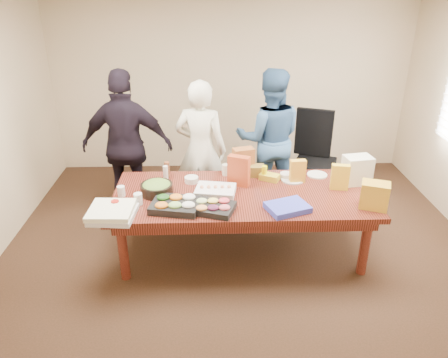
{
  "coord_description": "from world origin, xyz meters",
  "views": [
    {
      "loc": [
        -0.34,
        -4.13,
        2.87
      ],
      "look_at": [
        -0.2,
        0.1,
        0.87
      ],
      "focal_mm": 34.39,
      "sensor_mm": 36.0,
      "label": 1
    }
  ],
  "objects_px": {
    "sheet_cake": "(215,191)",
    "conference_table": "(242,223)",
    "person_right": "(269,139)",
    "salad_bowl": "(157,189)",
    "office_chair": "(315,161)",
    "person_center": "(201,150)"
  },
  "relations": [
    {
      "from": "sheet_cake",
      "to": "conference_table",
      "type": "bearing_deg",
      "value": 11.51
    },
    {
      "from": "conference_table",
      "to": "person_right",
      "type": "height_order",
      "value": "person_right"
    },
    {
      "from": "salad_bowl",
      "to": "conference_table",
      "type": "bearing_deg",
      "value": -1.17
    },
    {
      "from": "person_right",
      "to": "salad_bowl",
      "type": "bearing_deg",
      "value": 44.02
    },
    {
      "from": "salad_bowl",
      "to": "person_right",
      "type": "bearing_deg",
      "value": 41.29
    },
    {
      "from": "office_chair",
      "to": "person_center",
      "type": "distance_m",
      "value": 1.6
    },
    {
      "from": "person_right",
      "to": "sheet_cake",
      "type": "xyz_separation_m",
      "value": [
        -0.74,
        -1.23,
        -0.14
      ]
    },
    {
      "from": "person_center",
      "to": "person_right",
      "type": "xyz_separation_m",
      "value": [
        0.9,
        0.31,
        0.03
      ]
    },
    {
      "from": "person_center",
      "to": "sheet_cake",
      "type": "xyz_separation_m",
      "value": [
        0.17,
        -0.91,
        -0.11
      ]
    },
    {
      "from": "conference_table",
      "to": "person_right",
      "type": "relative_size",
      "value": 1.51
    },
    {
      "from": "office_chair",
      "to": "sheet_cake",
      "type": "bearing_deg",
      "value": -116.97
    },
    {
      "from": "conference_table",
      "to": "salad_bowl",
      "type": "height_order",
      "value": "salad_bowl"
    },
    {
      "from": "conference_table",
      "to": "salad_bowl",
      "type": "bearing_deg",
      "value": 178.83
    },
    {
      "from": "office_chair",
      "to": "salad_bowl",
      "type": "height_order",
      "value": "office_chair"
    },
    {
      "from": "sheet_cake",
      "to": "person_right",
      "type": "bearing_deg",
      "value": 68.95
    },
    {
      "from": "conference_table",
      "to": "office_chair",
      "type": "bearing_deg",
      "value": 48.14
    },
    {
      "from": "sheet_cake",
      "to": "salad_bowl",
      "type": "height_order",
      "value": "salad_bowl"
    },
    {
      "from": "salad_bowl",
      "to": "person_center",
      "type": "bearing_deg",
      "value": 62.35
    },
    {
      "from": "person_center",
      "to": "salad_bowl",
      "type": "height_order",
      "value": "person_center"
    },
    {
      "from": "person_center",
      "to": "conference_table",
      "type": "bearing_deg",
      "value": 130.01
    },
    {
      "from": "office_chair",
      "to": "person_right",
      "type": "distance_m",
      "value": 0.72
    },
    {
      "from": "person_right",
      "to": "sheet_cake",
      "type": "relative_size",
      "value": 4.43
    }
  ]
}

